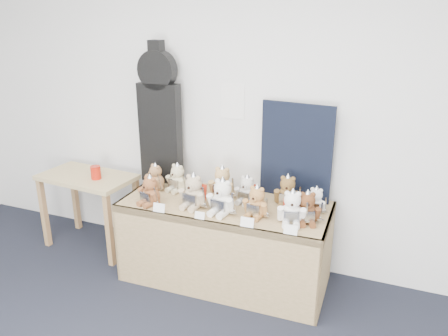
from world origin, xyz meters
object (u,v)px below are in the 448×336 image
at_px(teddy_back_right, 287,192).
at_px(teddy_front_centre, 222,198).
at_px(teddy_back_far_left, 155,178).
at_px(teddy_front_far_right, 292,209).
at_px(teddy_back_centre_left, 222,183).
at_px(display_table, 222,224).
at_px(teddy_front_end, 307,209).
at_px(teddy_back_end, 316,201).
at_px(side_table, 88,188).
at_px(red_cup, 96,173).
at_px(guitar_case, 160,116).
at_px(teddy_front_right, 256,203).
at_px(teddy_back_centre_right, 247,191).
at_px(teddy_front_far_left, 150,192).
at_px(teddy_back_left, 177,179).
at_px(teddy_front_left, 194,193).

bearing_deg(teddy_back_right, teddy_front_centre, -148.43).
bearing_deg(teddy_front_centre, teddy_back_far_left, 171.14).
bearing_deg(teddy_front_far_right, teddy_back_centre_left, 146.92).
xyz_separation_m(display_table, teddy_back_right, (0.47, 0.22, 0.26)).
relative_size(teddy_front_far_right, teddy_front_end, 1.06).
xyz_separation_m(display_table, teddy_back_end, (0.71, 0.17, 0.24)).
relative_size(teddy_front_centre, teddy_back_far_left, 1.23).
xyz_separation_m(teddy_front_far_right, teddy_back_far_left, (-1.26, 0.21, -0.01)).
xyz_separation_m(side_table, red_cup, (0.14, -0.04, 0.19)).
xyz_separation_m(display_table, teddy_front_centre, (0.05, -0.11, 0.28)).
relative_size(guitar_case, red_cup, 10.27).
relative_size(teddy_front_right, teddy_back_centre_right, 1.06).
height_order(red_cup, teddy_front_far_left, teddy_front_far_left).
bearing_deg(teddy_back_left, teddy_back_far_left, -154.74).
distance_m(teddy_front_centre, teddy_back_left, 0.60).
distance_m(teddy_back_centre_left, teddy_back_end, 0.78).
distance_m(display_table, guitar_case, 1.10).
xyz_separation_m(red_cup, teddy_back_far_left, (0.59, 0.05, 0.01)).
xyz_separation_m(display_table, teddy_front_end, (0.68, -0.02, 0.26)).
bearing_deg(guitar_case, teddy_front_left, -38.84).
bearing_deg(teddy_back_centre_right, teddy_back_far_left, -168.57).
height_order(teddy_back_left, teddy_back_centre_right, teddy_back_left).
bearing_deg(teddy_back_right, display_table, -161.10).
bearing_deg(guitar_case, red_cup, -155.33).
bearing_deg(teddy_front_centre, teddy_front_far_right, 12.49).
bearing_deg(teddy_front_right, teddy_front_end, 13.20).
distance_m(teddy_front_far_left, teddy_back_right, 1.10).
relative_size(teddy_front_right, teddy_back_far_left, 1.07).
bearing_deg(red_cup, teddy_front_left, -8.68).
bearing_deg(teddy_back_far_left, red_cup, -151.58).
relative_size(teddy_front_centre, teddy_back_end, 1.37).
relative_size(guitar_case, teddy_back_left, 4.60).
relative_size(guitar_case, teddy_back_centre_left, 4.17).
xyz_separation_m(side_table, teddy_back_centre_right, (1.57, 0.03, 0.20)).
bearing_deg(teddy_front_left, display_table, 27.76).
relative_size(red_cup, teddy_back_left, 0.45).
bearing_deg(teddy_back_left, teddy_front_left, -28.70).
bearing_deg(red_cup, teddy_back_centre_left, 5.14).
distance_m(teddy_front_centre, teddy_front_far_right, 0.54).
bearing_deg(teddy_front_far_left, teddy_front_left, 29.24).
relative_size(teddy_front_centre, teddy_back_right, 1.12).
bearing_deg(teddy_back_centre_right, side_table, -168.84).
relative_size(red_cup, teddy_front_far_right, 0.42).
bearing_deg(teddy_front_centre, teddy_back_centre_right, 76.73).
bearing_deg(teddy_back_centre_left, teddy_back_centre_right, -9.67).
height_order(display_table, teddy_back_end, teddy_back_end).
bearing_deg(teddy_back_end, teddy_back_centre_left, -176.33).
bearing_deg(red_cup, side_table, 163.65).
relative_size(teddy_front_right, teddy_front_end, 1.01).
distance_m(teddy_front_far_right, teddy_back_far_left, 1.28).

